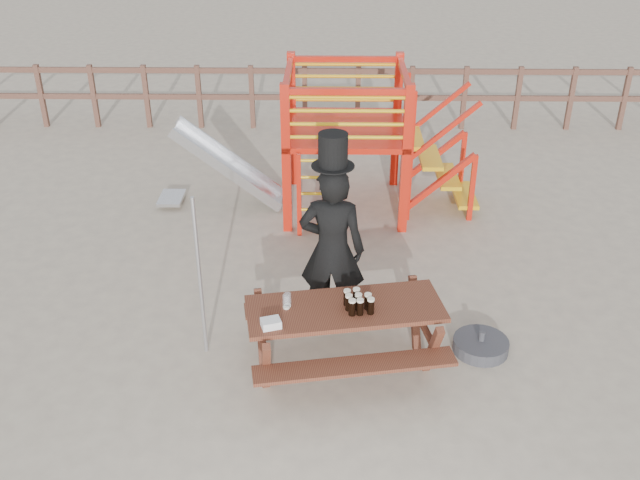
% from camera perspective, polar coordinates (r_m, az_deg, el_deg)
% --- Properties ---
extents(ground, '(60.00, 60.00, 0.00)m').
position_cam_1_polar(ground, '(7.67, 0.79, -9.03)').
color(ground, '#BAAB91').
rests_on(ground, ground).
extents(back_fence, '(15.09, 0.09, 1.20)m').
position_cam_1_polar(back_fence, '(13.65, 0.91, 11.88)').
color(back_fence, brown).
rests_on(back_fence, ground).
extents(playground_fort, '(4.71, 1.84, 2.10)m').
position_cam_1_polar(playground_fort, '(10.30, 1.60, 8.14)').
color(playground_fort, red).
rests_on(playground_fort, ground).
extents(picnic_table, '(2.14, 1.65, 0.75)m').
position_cam_1_polar(picnic_table, '(7.20, 1.98, -7.18)').
color(picnic_table, brown).
rests_on(picnic_table, ground).
extents(man_with_hat, '(0.75, 0.54, 2.28)m').
position_cam_1_polar(man_with_hat, '(7.53, 0.98, -0.48)').
color(man_with_hat, black).
rests_on(man_with_hat, ground).
extents(metal_pole, '(0.04, 0.04, 1.81)m').
position_cam_1_polar(metal_pole, '(7.29, -9.59, -3.06)').
color(metal_pole, '#B2B2B7').
rests_on(metal_pole, ground).
extents(parasol_base, '(0.59, 0.59, 0.25)m').
position_cam_1_polar(parasol_base, '(7.85, 12.73, -8.22)').
color(parasol_base, '#39393E').
rests_on(parasol_base, ground).
extents(paper_bag, '(0.21, 0.19, 0.08)m').
position_cam_1_polar(paper_bag, '(6.76, -3.95, -6.66)').
color(paper_bag, white).
rests_on(paper_bag, picnic_table).
extents(stout_pints, '(0.30, 0.27, 0.17)m').
position_cam_1_polar(stout_pints, '(6.96, 3.03, -5.00)').
color(stout_pints, black).
rests_on(stout_pints, picnic_table).
extents(empty_glasses, '(0.08, 0.10, 0.15)m').
position_cam_1_polar(empty_glasses, '(7.00, -2.66, -4.93)').
color(empty_glasses, silver).
rests_on(empty_glasses, picnic_table).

